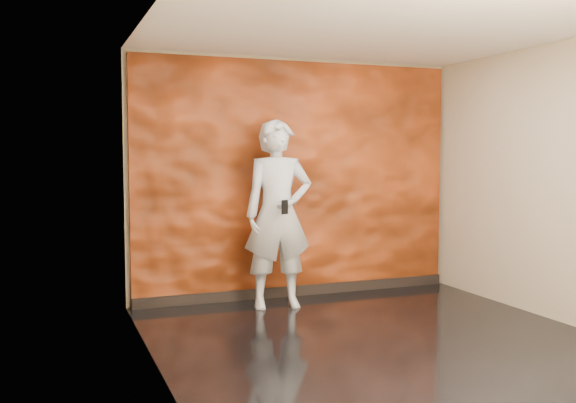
# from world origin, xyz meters

# --- Properties ---
(room) EXTENTS (4.02, 4.02, 2.81)m
(room) POSITION_xyz_m (0.00, 0.00, 1.40)
(room) COLOR black
(room) RESTS_ON ground
(feature_wall) EXTENTS (3.90, 0.06, 2.75)m
(feature_wall) POSITION_xyz_m (0.00, 1.96, 1.38)
(feature_wall) COLOR #CA4A1A
(feature_wall) RESTS_ON ground
(baseboard) EXTENTS (3.90, 0.04, 0.12)m
(baseboard) POSITION_xyz_m (0.00, 1.92, 0.06)
(baseboard) COLOR black
(baseboard) RESTS_ON ground
(man) EXTENTS (0.80, 0.57, 2.05)m
(man) POSITION_xyz_m (-0.42, 1.48, 1.03)
(man) COLOR #9AA0A9
(man) RESTS_ON ground
(phone) EXTENTS (0.08, 0.05, 0.15)m
(phone) POSITION_xyz_m (-0.47, 1.16, 1.13)
(phone) COLOR black
(phone) RESTS_ON man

